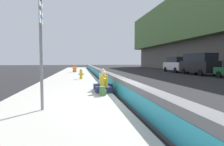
{
  "coord_description": "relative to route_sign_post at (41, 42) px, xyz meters",
  "views": [
    {
      "loc": [
        -7.15,
        1.93,
        1.63
      ],
      "look_at": [
        4.33,
        -0.0,
        0.91
      ],
      "focal_mm": 30.6,
      "sensor_mm": 36.0,
      "label": 1
    }
  ],
  "objects": [
    {
      "name": "backpack",
      "position": [
        2.14,
        -2.11,
        -1.88
      ],
      "size": [
        0.32,
        0.28,
        0.4
      ],
      "color": "#4C7A3D",
      "rests_on": "sidewalk_strip"
    },
    {
      "name": "route_sign_post",
      "position": [
        0.0,
        0.0,
        0.0
      ],
      "size": [
        0.44,
        0.09,
        3.6
      ],
      "color": "gray",
      "rests_on": "sidewalk_strip"
    },
    {
      "name": "ground_plane",
      "position": [
        1.09,
        -3.08,
        -2.21
      ],
      "size": [
        160.0,
        160.0,
        0.0
      ],
      "primitive_type": "plane",
      "color": "#232326",
      "rests_on": "ground"
    },
    {
      "name": "fire_hydrant",
      "position": [
        10.3,
        -1.23,
        -1.62
      ],
      "size": [
        0.26,
        0.46,
        0.88
      ],
      "color": "gold",
      "rests_on": "sidewalk_strip"
    },
    {
      "name": "seated_person_middle",
      "position": [
        3.89,
        -2.33,
        -1.73
      ],
      "size": [
        0.89,
        0.97,
        1.11
      ],
      "color": "#23284C",
      "rests_on": "sidewalk_strip"
    },
    {
      "name": "jersey_barrier",
      "position": [
        1.09,
        -3.08,
        -1.79
      ],
      "size": [
        76.0,
        0.45,
        0.85
      ],
      "color": "slate",
      "rests_on": "ground_plane"
    },
    {
      "name": "sidewalk_strip",
      "position": [
        1.09,
        -0.43,
        -2.14
      ],
      "size": [
        80.0,
        4.4,
        0.14
      ],
      "primitive_type": "cube",
      "color": "#B5B2A8",
      "rests_on": "ground_plane"
    },
    {
      "name": "construction_barrel",
      "position": [
        20.84,
        -0.41,
        -1.59
      ],
      "size": [
        0.54,
        0.54,
        0.95
      ],
      "color": "orange",
      "rests_on": "sidewalk_strip"
    },
    {
      "name": "seated_person_foreground",
      "position": [
        2.92,
        -2.27,
        -1.74
      ],
      "size": [
        0.7,
        0.8,
        1.04
      ],
      "color": "#23284C",
      "rests_on": "sidewalk_strip"
    },
    {
      "name": "parked_car_midline",
      "position": [
        20.33,
        -15.28,
        -1.03
      ],
      "size": [
        4.82,
        2.11,
        2.28
      ],
      "color": "silver",
      "rests_on": "ground_plane"
    },
    {
      "name": "parked_car_fourth",
      "position": [
        14.68,
        -15.16,
        -0.86
      ],
      "size": [
        5.17,
        2.25,
        2.56
      ],
      "color": "black",
      "rests_on": "ground_plane"
    }
  ]
}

